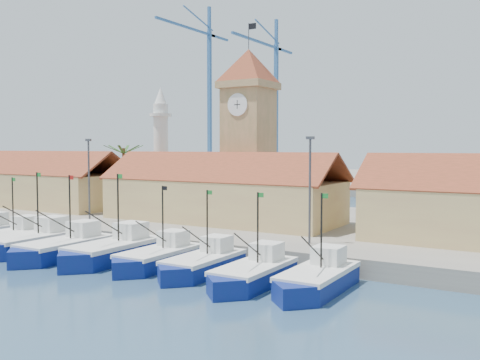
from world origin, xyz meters
The scene contains 19 objects.
ground centered at (0.00, 0.00, 0.00)m, with size 400.00×400.00×0.00m, color navy.
quay centered at (0.00, 24.00, 0.75)m, with size 140.00×32.00×1.50m, color gray.
terminal centered at (0.00, 110.00, 1.00)m, with size 240.00×80.00×2.00m, color gray.
boat_1 centered at (-13.76, 2.91, 0.73)m, with size 3.41×9.34×7.07m.
boat_2 centered at (-9.42, 2.28, 0.80)m, with size 3.73×10.21×7.73m.
boat_3 centered at (-4.79, 2.00, 0.78)m, with size 3.66×10.04×7.59m.
boat_4 centered at (-0.14, 3.08, 0.81)m, with size 3.76×10.30×7.80m.
boat_5 centered at (4.53, 3.39, 0.71)m, with size 3.32×9.11×6.89m.
boat_6 centered at (8.91, 3.36, 0.70)m, with size 3.25×8.89×6.73m.
boat_7 centered at (13.79, 2.52, 0.71)m, with size 3.29×9.03×6.83m.
boat_8 centered at (18.25, 3.31, 0.72)m, with size 3.34×9.14×6.92m.
hall_left centered at (-32.00, 20.00, 3.99)m, with size 31.20×10.13×7.61m.
hall_center centered at (0.00, 20.00, 3.99)m, with size 27.04×10.13×7.61m.
clock_tower centered at (0.00, 26.00, 11.96)m, with size 5.80×5.80×22.70m.
minaret centered at (-15.00, 28.00, 9.73)m, with size 3.00×3.00×16.30m.
palm_tree centered at (-20.00, 26.00, 6.25)m, with size 5.60×5.03×8.39m.
lamp_posts centered at (0.50, 12.00, 6.48)m, with size 80.70×0.25×9.03m.
crane_blue_far centered at (-57.01, 100.53, 29.02)m, with size 1.00×34.30×48.50m.
crane_blue_near centered at (-38.11, 106.45, 26.42)m, with size 1.00×33.97×43.81m.
Camera 1 is at (31.87, -29.39, 9.63)m, focal length 40.00 mm.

